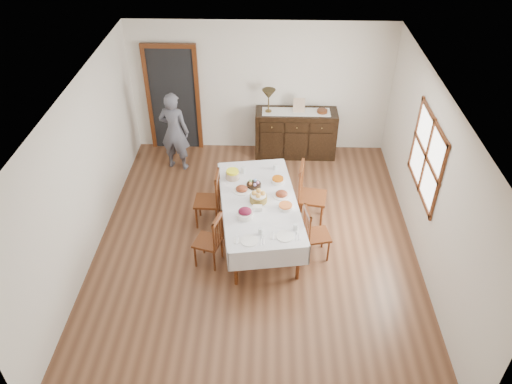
{
  "coord_description": "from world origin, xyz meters",
  "views": [
    {
      "loc": [
        0.18,
        -5.9,
        5.39
      ],
      "look_at": [
        0.0,
        0.1,
        0.95
      ],
      "focal_mm": 35.0,
      "sensor_mm": 36.0,
      "label": 1
    }
  ],
  "objects_px": {
    "chair_right_far": "(309,194)",
    "sideboard": "(296,133)",
    "chair_left_far": "(210,198)",
    "table_lamp": "(269,95)",
    "dining_table": "(259,205)",
    "chair_left_near": "(211,240)",
    "chair_right_near": "(314,233)",
    "person": "(174,129)"
  },
  "relations": [
    {
      "from": "chair_left_far",
      "to": "table_lamp",
      "type": "bearing_deg",
      "value": 158.8
    },
    {
      "from": "chair_left_near",
      "to": "sideboard",
      "type": "xyz_separation_m",
      "value": [
        1.35,
        3.16,
        0.02
      ]
    },
    {
      "from": "chair_right_far",
      "to": "sideboard",
      "type": "distance_m",
      "value": 2.1
    },
    {
      "from": "chair_left_far",
      "to": "chair_right_near",
      "type": "bearing_deg",
      "value": 67.01
    },
    {
      "from": "chair_left_far",
      "to": "chair_right_near",
      "type": "xyz_separation_m",
      "value": [
        1.64,
        -0.75,
        -0.04
      ]
    },
    {
      "from": "chair_left_far",
      "to": "sideboard",
      "type": "relative_size",
      "value": 0.62
    },
    {
      "from": "chair_left_near",
      "to": "sideboard",
      "type": "distance_m",
      "value": 3.43
    },
    {
      "from": "chair_left_far",
      "to": "table_lamp",
      "type": "distance_m",
      "value": 2.5
    },
    {
      "from": "chair_left_far",
      "to": "chair_right_far",
      "type": "height_order",
      "value": "chair_right_far"
    },
    {
      "from": "dining_table",
      "to": "chair_right_far",
      "type": "xyz_separation_m",
      "value": [
        0.8,
        0.49,
        -0.13
      ]
    },
    {
      "from": "chair_left_far",
      "to": "chair_right_near",
      "type": "height_order",
      "value": "chair_left_far"
    },
    {
      "from": "dining_table",
      "to": "table_lamp",
      "type": "distance_m",
      "value": 2.64
    },
    {
      "from": "chair_right_near",
      "to": "person",
      "type": "bearing_deg",
      "value": 33.9
    },
    {
      "from": "chair_left_far",
      "to": "chair_left_near",
      "type": "bearing_deg",
      "value": 7.96
    },
    {
      "from": "chair_right_near",
      "to": "chair_left_near",
      "type": "bearing_deg",
      "value": 85.77
    },
    {
      "from": "chair_right_near",
      "to": "table_lamp",
      "type": "distance_m",
      "value": 3.13
    },
    {
      "from": "chair_left_near",
      "to": "chair_left_far",
      "type": "distance_m",
      "value": 0.96
    },
    {
      "from": "sideboard",
      "to": "table_lamp",
      "type": "relative_size",
      "value": 3.43
    },
    {
      "from": "chair_right_far",
      "to": "chair_left_near",
      "type": "bearing_deg",
      "value": 134.81
    },
    {
      "from": "person",
      "to": "chair_right_far",
      "type": "bearing_deg",
      "value": 159.57
    },
    {
      "from": "chair_right_near",
      "to": "chair_right_far",
      "type": "bearing_deg",
      "value": -9.46
    },
    {
      "from": "chair_left_near",
      "to": "chair_right_near",
      "type": "xyz_separation_m",
      "value": [
        1.53,
        0.2,
        -0.0
      ]
    },
    {
      "from": "chair_right_far",
      "to": "chair_left_far",
      "type": "bearing_deg",
      "value": 103.48
    },
    {
      "from": "dining_table",
      "to": "table_lamp",
      "type": "height_order",
      "value": "table_lamp"
    },
    {
      "from": "sideboard",
      "to": "chair_right_near",
      "type": "bearing_deg",
      "value": -86.55
    },
    {
      "from": "chair_right_far",
      "to": "person",
      "type": "height_order",
      "value": "person"
    },
    {
      "from": "chair_right_far",
      "to": "table_lamp",
      "type": "bearing_deg",
      "value": 27.92
    },
    {
      "from": "dining_table",
      "to": "chair_right_far",
      "type": "relative_size",
      "value": 2.2
    },
    {
      "from": "dining_table",
      "to": "sideboard",
      "type": "distance_m",
      "value": 2.67
    },
    {
      "from": "dining_table",
      "to": "chair_left_near",
      "type": "height_order",
      "value": "chair_left_near"
    },
    {
      "from": "table_lamp",
      "to": "chair_left_near",
      "type": "bearing_deg",
      "value": -104.52
    },
    {
      "from": "person",
      "to": "table_lamp",
      "type": "xyz_separation_m",
      "value": [
        1.75,
        0.51,
        0.47
      ]
    },
    {
      "from": "chair_left_near",
      "to": "table_lamp",
      "type": "relative_size",
      "value": 1.98
    },
    {
      "from": "dining_table",
      "to": "table_lamp",
      "type": "bearing_deg",
      "value": 78.92
    },
    {
      "from": "chair_right_far",
      "to": "person",
      "type": "xyz_separation_m",
      "value": [
        -2.43,
        1.56,
        0.28
      ]
    },
    {
      "from": "chair_right_far",
      "to": "sideboard",
      "type": "xyz_separation_m",
      "value": [
        -0.14,
        2.09,
        -0.07
      ]
    },
    {
      "from": "chair_left_near",
      "to": "table_lamp",
      "type": "bearing_deg",
      "value": -178.28
    },
    {
      "from": "chair_right_far",
      "to": "person",
      "type": "distance_m",
      "value": 2.9
    },
    {
      "from": "chair_left_far",
      "to": "table_lamp",
      "type": "relative_size",
      "value": 2.13
    },
    {
      "from": "sideboard",
      "to": "table_lamp",
      "type": "height_order",
      "value": "table_lamp"
    },
    {
      "from": "chair_left_far",
      "to": "chair_right_near",
      "type": "distance_m",
      "value": 1.8
    },
    {
      "from": "sideboard",
      "to": "table_lamp",
      "type": "distance_m",
      "value": 0.99
    }
  ]
}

